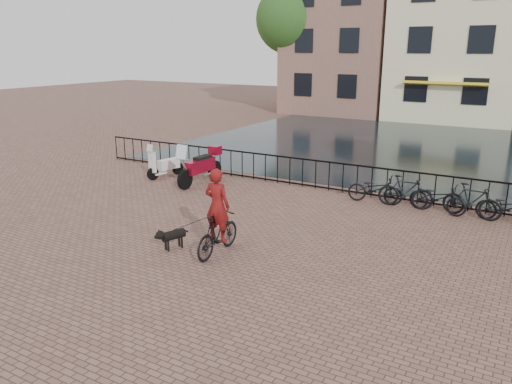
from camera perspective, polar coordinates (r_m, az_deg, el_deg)
The scene contains 15 objects.
ground at distance 10.85m, azimuth -8.09°, elevation -9.96°, with size 100.00×100.00×0.00m, color brown.
canal_water at distance 26.06m, azimuth 16.03°, elevation 5.06°, with size 20.00×20.00×0.00m, color black.
railing at distance 17.28m, azimuth 8.35°, elevation 1.79°, with size 20.00×0.05×1.02m.
canal_house_left at distance 40.01m, azimuth 10.69°, elevation 18.30°, with size 7.50×9.00×12.80m.
canal_house_mid at distance 38.02m, azimuth 22.56°, elevation 16.75°, with size 8.00×9.50×11.80m.
tree_far_left at distance 38.64m, azimuth 3.95°, elevation 19.09°, with size 5.04×5.04×9.27m.
cyclist at distance 11.73m, azimuth -4.43°, elevation -2.87°, with size 0.79×1.81×2.46m.
dog at distance 12.39m, azimuth -9.40°, elevation -5.17°, with size 0.55×0.88×0.57m.
motorcycle at distance 18.00m, azimuth -6.42°, elevation 3.44°, with size 0.60×2.28×1.62m.
scooter at distance 19.18m, azimuth -10.36°, elevation 3.71°, with size 0.75×1.54×1.38m.
parked_bike_0 at distance 16.18m, azimuth 13.45°, elevation 0.32°, with size 0.60×1.72×0.90m, color black.
parked_bike_1 at distance 15.94m, azimuth 16.72°, elevation 0.02°, with size 0.47×1.66×1.00m, color black.
parked_bike_2 at distance 15.78m, azimuth 20.05°, elevation -0.63°, with size 0.60×1.72×0.90m, color black.
parked_bike_3 at distance 15.64m, azimuth 23.47°, elevation -0.95°, with size 0.47×1.66×1.00m, color black.
parked_bike_4 at distance 15.60m, azimuth 26.89°, elevation -1.62°, with size 0.60×1.72×0.90m, color black.
Camera 1 is at (6.13, -7.58, 4.75)m, focal length 35.00 mm.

